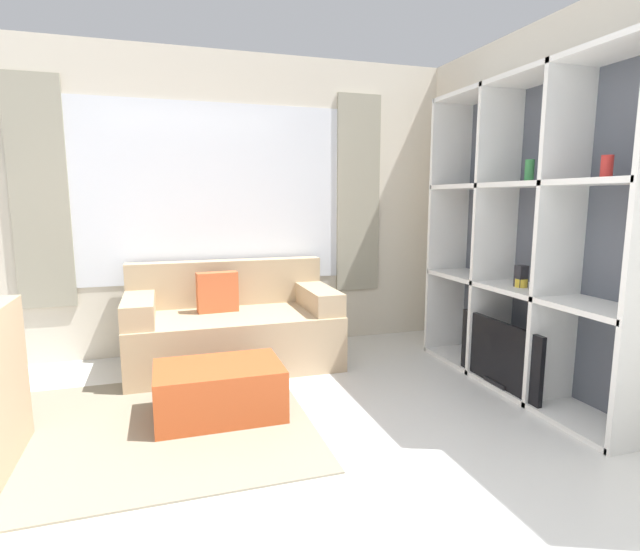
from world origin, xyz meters
TOP-DOWN VIEW (x-y plane):
  - wall_back at (0.00, 3.14)m, footprint 5.69×0.11m
  - wall_right at (2.28, 1.56)m, footprint 0.07×4.31m
  - area_rug at (-0.62, 1.54)m, footprint 2.02×1.70m
  - shelving_unit at (2.08, 1.43)m, footprint 0.41×2.06m
  - couch_main at (0.07, 2.64)m, footprint 1.72×0.93m
  - ottoman at (-0.16, 1.59)m, footprint 0.81×0.54m

SIDE VIEW (x-z plane):
  - area_rug at x=-0.62m, z-range 0.00..0.01m
  - ottoman at x=-0.16m, z-range 0.00..0.35m
  - couch_main at x=0.07m, z-range -0.11..0.75m
  - shelving_unit at x=2.08m, z-range -0.04..2.22m
  - wall_right at x=2.28m, z-range 0.00..2.70m
  - wall_back at x=0.00m, z-range 0.01..2.71m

